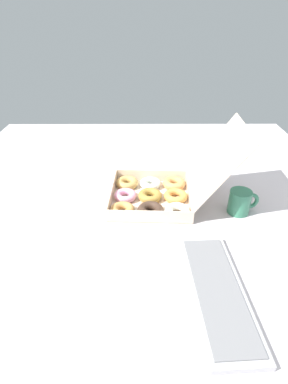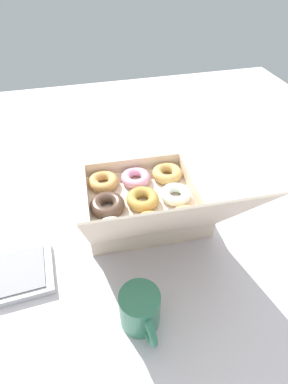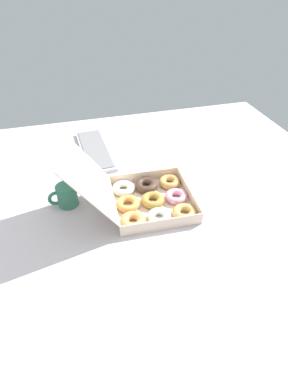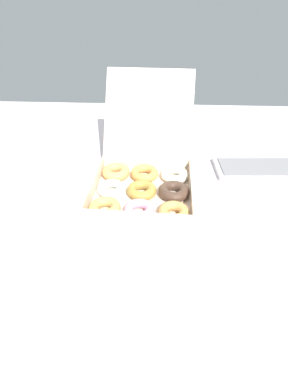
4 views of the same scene
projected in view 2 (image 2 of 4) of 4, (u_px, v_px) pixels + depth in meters
ground_plane at (151, 198)px, 91.50cm from camera, size 180.00×180.00×2.00cm
donut_box at (144, 202)px, 83.46cm from camera, size 33.99×50.68×31.60cm
coffee_mug at (140, 310)px, 59.07cm from camera, size 8.17×11.82×9.26cm
paper_napkin at (154, 146)px, 110.76cm from camera, size 10.66×9.23×0.15cm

